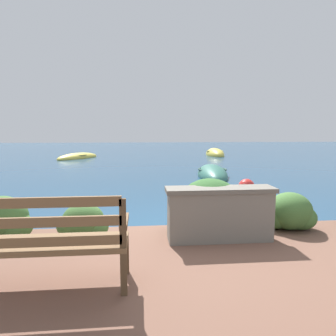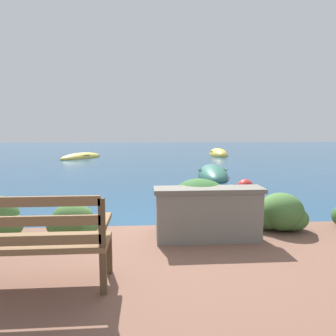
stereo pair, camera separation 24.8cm
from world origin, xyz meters
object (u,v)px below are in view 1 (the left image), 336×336
Objects in this scene: rowboat_mid at (78,158)px; mooring_buoy at (247,187)px; park_bench at (46,240)px; rowboat_nearest at (212,175)px; rowboat_far at (215,154)px.

rowboat_mid is 6.45× the size of mooring_buoy.
rowboat_nearest is at bearing 72.18° from park_bench.
rowboat_far reaches higher than rowboat_nearest.
park_bench is 0.45× the size of rowboat_mid.
park_bench is at bearing -16.78° from rowboat_nearest.
rowboat_far is (2.48, 9.42, 0.01)m from rowboat_nearest.
rowboat_mid is at bearing -79.72° from rowboat_far.
mooring_buoy is at bearing 15.33° from rowboat_nearest.
rowboat_mid is at bearing 106.23° from park_bench.
park_bench is 0.48× the size of rowboat_nearest.
rowboat_nearest is 10.43m from rowboat_mid.
park_bench is 6.90m from mooring_buoy.
mooring_buoy is at bearing 65.05° from rowboat_mid.
park_bench reaches higher than rowboat_mid.
park_bench reaches higher than rowboat_far.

